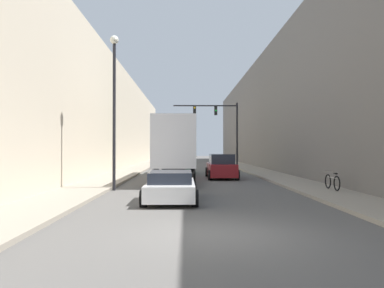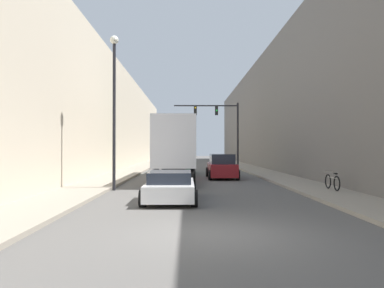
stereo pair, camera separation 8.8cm
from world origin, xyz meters
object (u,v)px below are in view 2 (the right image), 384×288
Objects in this scene: sedan_car at (170,186)px; suv_car at (222,167)px; street_lamp at (114,93)px; parked_bicycle at (332,182)px; traffic_signal_gantry at (223,123)px; semi_truck at (177,147)px.

sedan_car is 12.06m from suv_car.
street_lamp is (-6.26, -7.68, 4.19)m from suv_car.
parked_bicycle is (7.72, 2.71, -0.07)m from sedan_car.
sedan_car is at bearing -100.82° from traffic_signal_gantry.
suv_car is 10.76m from street_lamp.
traffic_signal_gantry is at bearing 68.40° from street_lamp.
traffic_signal_gantry is 20.67m from parked_bicycle.
semi_truck is at bearing -171.70° from suv_car.
sedan_car is 0.56× the size of street_lamp.
suv_car is 11.76m from traffic_signal_gantry.
suv_car reaches higher than sedan_car.
suv_car is at bearing 74.73° from sedan_car.
semi_truck is 1.80× the size of street_lamp.
traffic_signal_gantry is 20.14m from street_lamp.
sedan_car is 6.67m from street_lamp.
suv_car is (3.22, 0.47, -1.44)m from semi_truck.
semi_truck is at bearing 90.24° from sedan_car.
traffic_signal_gantry is (1.16, 11.04, 3.88)m from suv_car.
street_lamp is at bearing 127.97° from sedan_car.
suv_car is at bearing 116.98° from parked_bicycle.
suv_car is 10.02m from parked_bicycle.
sedan_car is at bearing -52.03° from street_lamp.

